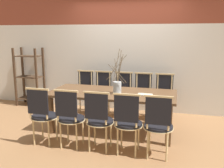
% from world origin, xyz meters
% --- Properties ---
extents(ground_plane, '(16.00, 16.00, 0.00)m').
position_xyz_m(ground_plane, '(0.00, 0.00, 0.00)').
color(ground_plane, '#9E7047').
extents(wall_rear, '(12.00, 0.06, 3.20)m').
position_xyz_m(wall_rear, '(0.00, 1.39, 1.60)').
color(wall_rear, silver).
rests_on(wall_rear, ground_plane).
extents(dining_table, '(2.28, 1.01, 0.73)m').
position_xyz_m(dining_table, '(0.00, 0.00, 0.64)').
color(dining_table, brown).
rests_on(dining_table, ground_plane).
extents(chair_near_leftend, '(0.43, 0.43, 0.96)m').
position_xyz_m(chair_near_leftend, '(-0.92, -0.85, 0.52)').
color(chair_near_leftend, black).
rests_on(chair_near_leftend, ground_plane).
extents(chair_near_left, '(0.43, 0.43, 0.96)m').
position_xyz_m(chair_near_left, '(-0.45, -0.85, 0.52)').
color(chair_near_left, black).
rests_on(chair_near_left, ground_plane).
extents(chair_near_center, '(0.43, 0.43, 0.96)m').
position_xyz_m(chair_near_center, '(0.02, -0.85, 0.52)').
color(chair_near_center, black).
rests_on(chair_near_center, ground_plane).
extents(chair_near_right, '(0.43, 0.43, 0.96)m').
position_xyz_m(chair_near_right, '(0.46, -0.85, 0.52)').
color(chair_near_right, black).
rests_on(chair_near_right, ground_plane).
extents(chair_near_rightend, '(0.43, 0.43, 0.96)m').
position_xyz_m(chair_near_rightend, '(0.90, -0.85, 0.52)').
color(chair_near_rightend, black).
rests_on(chair_near_rightend, ground_plane).
extents(chair_far_leftend, '(0.43, 0.43, 0.96)m').
position_xyz_m(chair_far_leftend, '(-0.88, 0.85, 0.52)').
color(chair_far_leftend, black).
rests_on(chair_far_leftend, ground_plane).
extents(chair_far_left, '(0.43, 0.43, 0.96)m').
position_xyz_m(chair_far_left, '(-0.45, 0.85, 0.52)').
color(chair_far_left, black).
rests_on(chair_far_left, ground_plane).
extents(chair_far_center, '(0.43, 0.43, 0.96)m').
position_xyz_m(chair_far_center, '(0.01, 0.85, 0.52)').
color(chair_far_center, black).
rests_on(chair_far_center, ground_plane).
extents(chair_far_right, '(0.43, 0.43, 0.96)m').
position_xyz_m(chair_far_right, '(0.44, 0.85, 0.52)').
color(chair_far_right, black).
rests_on(chair_far_right, ground_plane).
extents(chair_far_rightend, '(0.43, 0.43, 0.96)m').
position_xyz_m(chair_far_rightend, '(0.88, 0.85, 0.52)').
color(chair_far_rightend, black).
rests_on(chair_far_rightend, ground_plane).
extents(vase_centerpiece, '(0.41, 0.41, 0.79)m').
position_xyz_m(vase_centerpiece, '(0.12, -0.08, 0.86)').
color(vase_centerpiece, '#B2BCC1').
rests_on(vase_centerpiece, dining_table).
extents(book_stack, '(0.26, 0.17, 0.02)m').
position_xyz_m(book_stack, '(0.61, -0.08, 0.74)').
color(book_stack, beige).
rests_on(book_stack, dining_table).
extents(shelving_rack, '(0.64, 0.39, 1.43)m').
position_xyz_m(shelving_rack, '(-2.41, 1.12, 0.71)').
color(shelving_rack, '#422D1E').
rests_on(shelving_rack, ground_plane).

